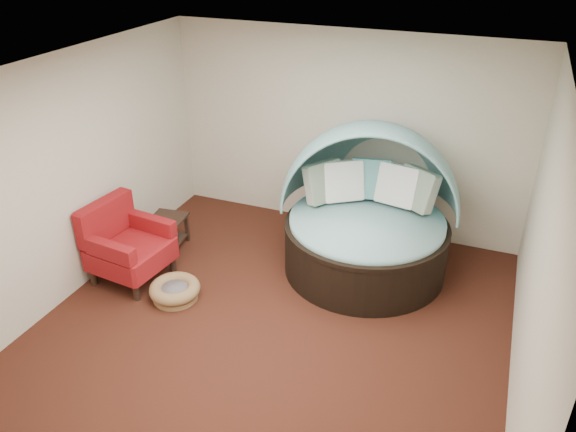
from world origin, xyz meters
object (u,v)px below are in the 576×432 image
at_px(pet_basket, 175,290).
at_px(side_table, 169,227).
at_px(red_armchair, 126,244).
at_px(canopy_daybed, 368,205).

xyz_separation_m(pet_basket, side_table, (-0.72, 1.02, 0.17)).
bearing_deg(pet_basket, side_table, 124.97).
relative_size(pet_basket, side_table, 1.47).
xyz_separation_m(pet_basket, red_armchair, (-0.78, 0.19, 0.36)).
height_order(canopy_daybed, red_armchair, canopy_daybed).
bearing_deg(red_armchair, pet_basket, -7.64).
bearing_deg(canopy_daybed, red_armchair, -164.77).
relative_size(pet_basket, red_armchair, 0.75).
xyz_separation_m(red_armchair, side_table, (0.06, 0.83, -0.18)).
bearing_deg(canopy_daybed, pet_basket, -152.41).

